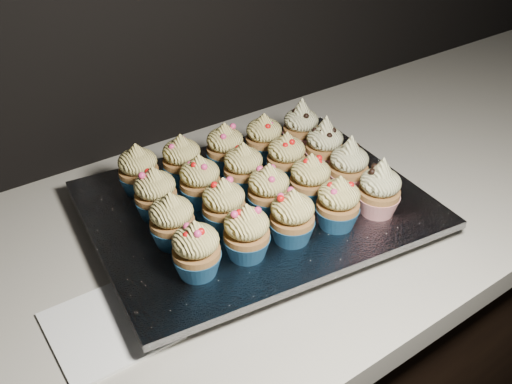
# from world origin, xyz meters

# --- Properties ---
(worktop) EXTENTS (2.44, 0.64, 0.04)m
(worktop) POSITION_xyz_m (0.00, 1.70, 0.88)
(worktop) COLOR silver
(worktop) RESTS_ON cabinet
(napkin) EXTENTS (0.14, 0.14, 0.00)m
(napkin) POSITION_xyz_m (-0.21, 1.61, 0.90)
(napkin) COLOR white
(napkin) RESTS_ON worktop
(baking_tray) EXTENTS (0.50, 0.41, 0.02)m
(baking_tray) POSITION_xyz_m (0.07, 1.69, 0.91)
(baking_tray) COLOR black
(baking_tray) RESTS_ON worktop
(foil_lining) EXTENTS (0.54, 0.45, 0.01)m
(foil_lining) POSITION_xyz_m (0.07, 1.69, 0.93)
(foil_lining) COLOR silver
(foil_lining) RESTS_ON baking_tray
(cupcake_0) EXTENTS (0.06, 0.06, 0.08)m
(cupcake_0) POSITION_xyz_m (-0.08, 1.60, 0.97)
(cupcake_0) COLOR navy
(cupcake_0) RESTS_ON foil_lining
(cupcake_1) EXTENTS (0.06, 0.06, 0.08)m
(cupcake_1) POSITION_xyz_m (-0.01, 1.59, 0.97)
(cupcake_1) COLOR navy
(cupcake_1) RESTS_ON foil_lining
(cupcake_2) EXTENTS (0.06, 0.06, 0.08)m
(cupcake_2) POSITION_xyz_m (0.06, 1.58, 0.97)
(cupcake_2) COLOR navy
(cupcake_2) RESTS_ON foil_lining
(cupcake_3) EXTENTS (0.06, 0.06, 0.08)m
(cupcake_3) POSITION_xyz_m (0.13, 1.57, 0.97)
(cupcake_3) COLOR navy
(cupcake_3) RESTS_ON foil_lining
(cupcake_4) EXTENTS (0.06, 0.06, 0.10)m
(cupcake_4) POSITION_xyz_m (0.20, 1.56, 0.97)
(cupcake_4) COLOR red
(cupcake_4) RESTS_ON foil_lining
(cupcake_5) EXTENTS (0.06, 0.06, 0.08)m
(cupcake_5) POSITION_xyz_m (-0.08, 1.67, 0.97)
(cupcake_5) COLOR navy
(cupcake_5) RESTS_ON foil_lining
(cupcake_6) EXTENTS (0.06, 0.06, 0.08)m
(cupcake_6) POSITION_xyz_m (-0.00, 1.66, 0.97)
(cupcake_6) COLOR navy
(cupcake_6) RESTS_ON foil_lining
(cupcake_7) EXTENTS (0.06, 0.06, 0.08)m
(cupcake_7) POSITION_xyz_m (0.07, 1.66, 0.97)
(cupcake_7) COLOR navy
(cupcake_7) RESTS_ON foil_lining
(cupcake_8) EXTENTS (0.06, 0.06, 0.08)m
(cupcake_8) POSITION_xyz_m (0.14, 1.64, 0.97)
(cupcake_8) COLOR navy
(cupcake_8) RESTS_ON foil_lining
(cupcake_9) EXTENTS (0.06, 0.06, 0.10)m
(cupcake_9) POSITION_xyz_m (0.21, 1.63, 0.97)
(cupcake_9) COLOR red
(cupcake_9) RESTS_ON foil_lining
(cupcake_10) EXTENTS (0.06, 0.06, 0.08)m
(cupcake_10) POSITION_xyz_m (-0.07, 1.74, 0.97)
(cupcake_10) COLOR navy
(cupcake_10) RESTS_ON foil_lining
(cupcake_11) EXTENTS (0.06, 0.06, 0.08)m
(cupcake_11) POSITION_xyz_m (0.00, 1.74, 0.97)
(cupcake_11) COLOR navy
(cupcake_11) RESTS_ON foil_lining
(cupcake_12) EXTENTS (0.06, 0.06, 0.08)m
(cupcake_12) POSITION_xyz_m (0.08, 1.73, 0.97)
(cupcake_12) COLOR navy
(cupcake_12) RESTS_ON foil_lining
(cupcake_13) EXTENTS (0.06, 0.06, 0.08)m
(cupcake_13) POSITION_xyz_m (0.15, 1.71, 0.97)
(cupcake_13) COLOR navy
(cupcake_13) RESTS_ON foil_lining
(cupcake_14) EXTENTS (0.06, 0.06, 0.10)m
(cupcake_14) POSITION_xyz_m (0.22, 1.71, 0.97)
(cupcake_14) COLOR red
(cupcake_14) RESTS_ON foil_lining
(cupcake_15) EXTENTS (0.06, 0.06, 0.08)m
(cupcake_15) POSITION_xyz_m (-0.06, 1.82, 0.97)
(cupcake_15) COLOR navy
(cupcake_15) RESTS_ON foil_lining
(cupcake_16) EXTENTS (0.06, 0.06, 0.08)m
(cupcake_16) POSITION_xyz_m (0.01, 1.81, 0.97)
(cupcake_16) COLOR navy
(cupcake_16) RESTS_ON foil_lining
(cupcake_17) EXTENTS (0.06, 0.06, 0.08)m
(cupcake_17) POSITION_xyz_m (0.09, 1.80, 0.97)
(cupcake_17) COLOR navy
(cupcake_17) RESTS_ON foil_lining
(cupcake_18) EXTENTS (0.06, 0.06, 0.08)m
(cupcake_18) POSITION_xyz_m (0.16, 1.79, 0.97)
(cupcake_18) COLOR navy
(cupcake_18) RESTS_ON foil_lining
(cupcake_19) EXTENTS (0.06, 0.06, 0.10)m
(cupcake_19) POSITION_xyz_m (0.24, 1.78, 0.97)
(cupcake_19) COLOR red
(cupcake_19) RESTS_ON foil_lining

